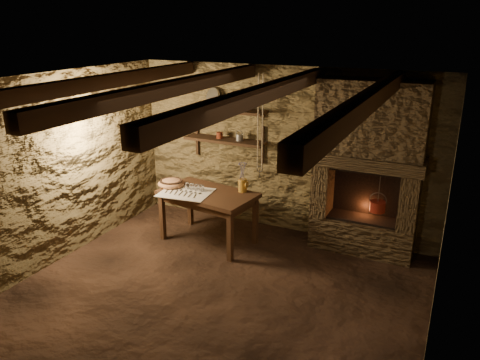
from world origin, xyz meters
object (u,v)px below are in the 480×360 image
at_px(work_table, 208,215).
at_px(red_pot, 378,206).
at_px(iron_stockpot, 230,103).
at_px(wooden_bowl, 171,183).
at_px(stoneware_jug, 243,179).

xyz_separation_m(work_table, red_pot, (2.18, 0.60, 0.30)).
bearing_deg(red_pot, work_table, -164.60).
xyz_separation_m(work_table, iron_stockpot, (-0.01, 0.72, 1.46)).
distance_m(work_table, wooden_bowl, 0.70).
bearing_deg(work_table, stoneware_jug, 35.85).
xyz_separation_m(iron_stockpot, red_pot, (2.19, -0.12, -1.16)).
relative_size(stoneware_jug, red_pot, 0.77).
xyz_separation_m(wooden_bowl, iron_stockpot, (0.57, 0.74, 1.07)).
distance_m(iron_stockpot, red_pot, 2.48).
bearing_deg(iron_stockpot, stoneware_jug, -48.94).
relative_size(stoneware_jug, iron_stockpot, 1.73).
relative_size(stoneware_jug, wooden_bowl, 1.11).
bearing_deg(wooden_bowl, red_pot, 12.75).
height_order(work_table, red_pot, red_pot).
relative_size(work_table, red_pot, 2.58).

